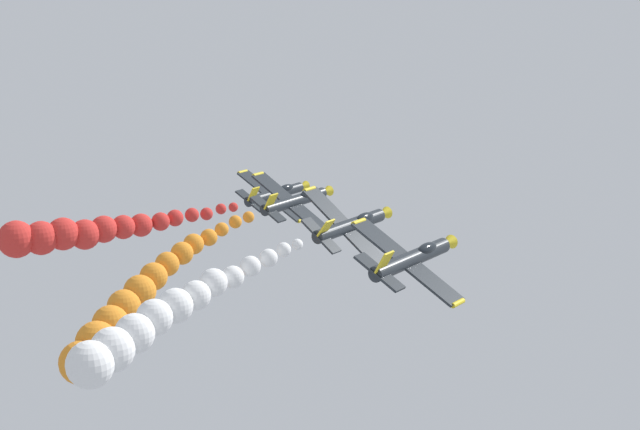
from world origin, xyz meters
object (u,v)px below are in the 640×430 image
airplane_left_inner (296,201)px  airplane_right_inner (351,225)px  airplane_lead (276,194)px  airplane_left_outer (412,258)px

airplane_left_inner → airplane_right_inner: airplane_right_inner is taller
airplane_lead → airplane_left_inner: size_ratio=1.00×
airplane_right_inner → airplane_left_outer: (11.22, -8.90, 1.16)m
airplane_left_inner → airplane_right_inner: (12.14, -8.47, 1.20)m
airplane_left_inner → airplane_right_inner: size_ratio=1.00×
airplane_lead → airplane_left_outer: airplane_left_outer is taller
airplane_right_inner → airplane_left_outer: size_ratio=1.00×
airplane_lead → airplane_left_inner: (10.58, -10.33, 2.61)m
airplane_lead → airplane_left_inner: 15.02m
airplane_left_outer → airplane_lead: bearing=140.8°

